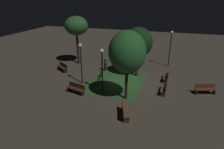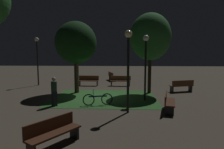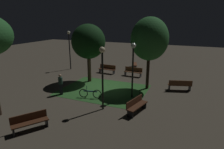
% 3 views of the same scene
% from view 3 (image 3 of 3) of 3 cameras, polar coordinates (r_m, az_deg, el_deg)
% --- Properties ---
extents(ground_plane, '(60.00, 60.00, 0.00)m').
position_cam_3_polar(ground_plane, '(16.53, -2.49, -3.46)').
color(ground_plane, '#4C4438').
extents(grass_lawn, '(6.64, 5.20, 0.01)m').
position_cam_3_polar(grass_lawn, '(15.65, -2.47, -4.58)').
color(grass_lawn, '#2D6028').
rests_on(grass_lawn, ground).
extents(bench_corner, '(1.82, 0.57, 0.88)m').
position_cam_3_polar(bench_corner, '(19.39, 6.28, 0.91)').
color(bench_corner, brown).
rests_on(bench_corner, ground).
extents(bench_front_right, '(1.82, 0.56, 0.88)m').
position_cam_3_polar(bench_front_right, '(20.35, -1.42, 1.74)').
color(bench_front_right, brown).
rests_on(bench_front_right, ground).
extents(bench_front_left, '(0.91, 1.86, 0.88)m').
position_cam_3_polar(bench_front_left, '(12.00, 7.17, -8.91)').
color(bench_front_left, '#422314').
rests_on(bench_front_left, ground).
extents(bench_near_trees, '(1.01, 1.86, 0.88)m').
position_cam_3_polar(bench_near_trees, '(22.77, 6.53, 3.19)').
color(bench_near_trees, brown).
rests_on(bench_near_trees, ground).
extents(bench_lawn_edge, '(1.86, 1.00, 0.88)m').
position_cam_3_polar(bench_lawn_edge, '(16.31, 19.42, -2.88)').
color(bench_lawn_edge, brown).
rests_on(bench_lawn_edge, ground).
extents(bench_by_lamp, '(1.40, 1.76, 0.88)m').
position_cam_3_polar(bench_by_lamp, '(11.01, -23.15, -12.62)').
color(bench_by_lamp, '#422314').
rests_on(bench_by_lamp, ground).
extents(tree_left_canopy, '(2.91, 2.91, 5.71)m').
position_cam_3_polar(tree_left_canopy, '(15.35, 11.02, 10.21)').
color(tree_left_canopy, '#2D2116').
rests_on(tree_left_canopy, ground).
extents(tree_back_left, '(2.96, 2.96, 5.15)m').
position_cam_3_polar(tree_back_left, '(17.15, -6.99, 9.56)').
color(tree_back_left, '#38281C').
rests_on(tree_back_left, ground).
extents(lamp_post_near_wall, '(0.36, 0.36, 3.97)m').
position_cam_3_polar(lamp_post_near_wall, '(13.48, 6.21, 4.09)').
color(lamp_post_near_wall, black).
rests_on(lamp_post_near_wall, ground).
extents(lamp_post_plaza_east, '(0.36, 0.36, 4.27)m').
position_cam_3_polar(lamp_post_plaza_east, '(22.07, -12.52, 8.96)').
color(lamp_post_plaza_east, black).
rests_on(lamp_post_plaza_east, ground).
extents(lamp_post_plaza_west, '(0.36, 0.36, 3.98)m').
position_cam_3_polar(lamp_post_plaza_west, '(11.57, -2.85, 2.19)').
color(lamp_post_plaza_west, black).
rests_on(lamp_post_plaza_west, ground).
extents(bicycle, '(1.65, 0.43, 0.93)m').
position_cam_3_polar(bicycle, '(14.10, -6.45, -5.58)').
color(bicycle, black).
rests_on(bicycle, ground).
extents(pedestrian, '(0.34, 0.33, 1.61)m').
position_cam_3_polar(pedestrian, '(14.97, -14.94, -2.67)').
color(pedestrian, black).
rests_on(pedestrian, ground).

